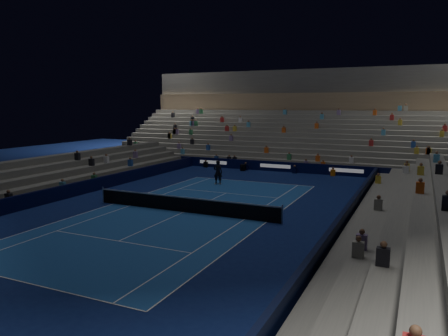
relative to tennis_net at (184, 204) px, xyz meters
name	(u,v)px	position (x,y,z in m)	size (l,w,h in m)	color
ground	(184,212)	(0.00, 0.00, -0.50)	(90.00, 90.00, 0.00)	#0D1B52
court_surface	(184,212)	(0.00, 0.00, -0.50)	(10.97, 23.77, 0.01)	#1A4892
sponsor_barrier_far	(276,166)	(0.00, 18.50, 0.00)	(44.00, 0.25, 1.00)	black
sponsor_barrier_east	(342,222)	(9.70, 0.00, 0.00)	(0.25, 37.00, 1.00)	black
sponsor_barrier_west	(67,191)	(-9.70, 0.00, 0.00)	(0.25, 37.00, 1.00)	black
grandstand_main	(300,133)	(0.00, 27.90, 2.87)	(44.00, 15.20, 11.20)	slate
grandstand_east	(414,222)	(13.17, 0.00, 0.41)	(5.00, 37.00, 2.50)	slate
grandstand_west	(32,182)	(-13.17, 0.00, 0.41)	(5.00, 37.00, 2.50)	#60605C
tennis_net	(184,204)	(0.00, 0.00, 0.00)	(12.90, 0.10, 1.10)	#B2B2B7
tennis_player	(218,172)	(-2.19, 9.51, 0.52)	(0.75, 0.49, 2.05)	black
broadcast_camera	(243,168)	(-3.15, 17.44, -0.17)	(0.59, 0.99, 0.64)	black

